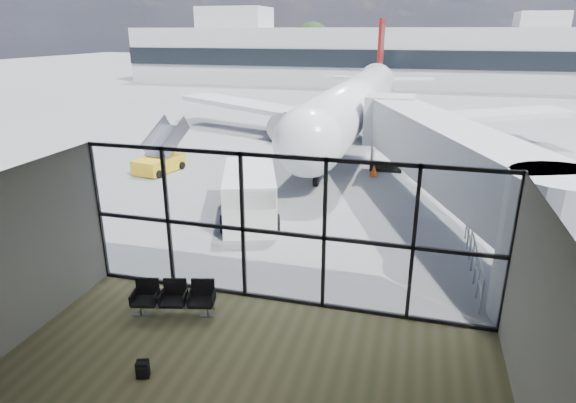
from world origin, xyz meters
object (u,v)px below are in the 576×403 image
at_px(service_van, 250,195).
at_px(belt_loader, 320,130).
at_px(airliner, 357,101).
at_px(mobile_stairs, 160,162).
at_px(seating_row, 174,296).
at_px(backpack, 143,370).

relative_size(service_van, belt_loader, 1.27).
distance_m(airliner, mobile_stairs, 15.93).
bearing_deg(mobile_stairs, seating_row, -48.72).
distance_m(backpack, mobile_stairs, 17.85).
bearing_deg(airliner, service_van, -95.17).
distance_m(airliner, belt_loader, 3.51).
distance_m(service_van, belt_loader, 16.75).
distance_m(backpack, belt_loader, 26.92).
bearing_deg(mobile_stairs, backpack, -51.56).
bearing_deg(service_van, backpack, -104.12).
bearing_deg(belt_loader, backpack, -110.73).
bearing_deg(belt_loader, airliner, 8.37).
bearing_deg(seating_row, service_van, 79.37).
height_order(service_van, mobile_stairs, mobile_stairs).
bearing_deg(backpack, mobile_stairs, 99.99).
relative_size(backpack, mobile_stairs, 0.12).
distance_m(backpack, service_van, 10.22).
relative_size(airliner, mobile_stairs, 9.52).
height_order(airliner, service_van, airliner).
bearing_deg(airliner, mobile_stairs, -125.73).
xyz_separation_m(seating_row, service_van, (-0.37, 7.50, 0.50)).
bearing_deg(mobile_stairs, airliner, 63.52).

